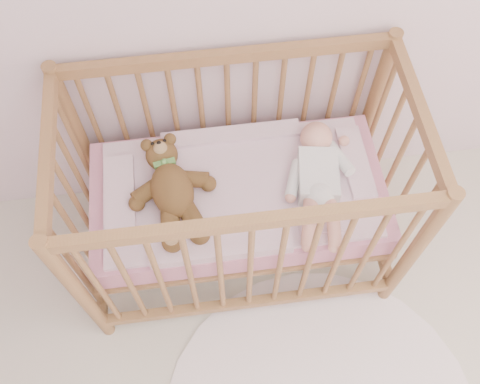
{
  "coord_description": "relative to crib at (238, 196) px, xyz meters",
  "views": [
    {
      "loc": [
        -0.52,
        0.53,
        2.47
      ],
      "look_at": [
        -0.38,
        1.55,
        0.62
      ],
      "focal_mm": 40.0,
      "sensor_mm": 36.0,
      "label": 1
    }
  ],
  "objects": [
    {
      "name": "crib",
      "position": [
        0.0,
        0.0,
        0.0
      ],
      "size": [
        1.36,
        0.76,
        1.0
      ],
      "primitive_type": null,
      "color": "#9A6F41",
      "rests_on": "floor"
    },
    {
      "name": "mattress",
      "position": [
        0.0,
        0.0,
        -0.01
      ],
      "size": [
        1.22,
        0.62,
        0.13
      ],
      "primitive_type": "cube",
      "color": "pink",
      "rests_on": "crib"
    },
    {
      "name": "blanket",
      "position": [
        -0.0,
        0.0,
        0.06
      ],
      "size": [
        1.1,
        0.58,
        0.06
      ],
      "primitive_type": null,
      "color": "#FBADCD",
      "rests_on": "mattress"
    },
    {
      "name": "baby",
      "position": [
        0.32,
        -0.02,
        0.14
      ],
      "size": [
        0.38,
        0.64,
        0.15
      ],
      "primitive_type": null,
      "rotation": [
        0.0,
        0.0,
        -0.15
      ],
      "color": "white",
      "rests_on": "blanket"
    },
    {
      "name": "teddy_bear",
      "position": [
        -0.26,
        -0.02,
        0.15
      ],
      "size": [
        0.46,
        0.58,
        0.15
      ],
      "primitive_type": null,
      "rotation": [
        0.0,
        0.0,
        0.18
      ],
      "color": "brown",
      "rests_on": "blanket"
    }
  ]
}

